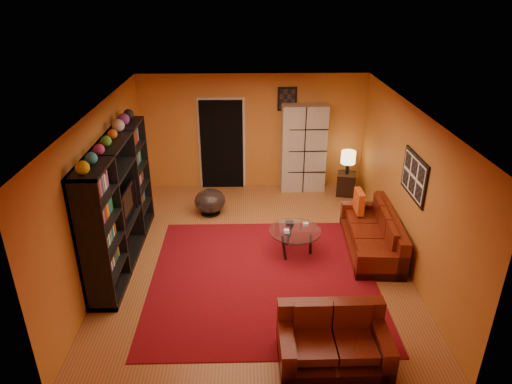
{
  "coord_description": "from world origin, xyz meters",
  "views": [
    {
      "loc": [
        -0.16,
        -6.82,
        4.39
      ],
      "look_at": [
        0.0,
        0.1,
        1.17
      ],
      "focal_mm": 32.0,
      "sensor_mm": 36.0,
      "label": 1
    }
  ],
  "objects_px": {
    "storage_cabinet": "(303,148)",
    "coffee_table": "(295,233)",
    "bowl_chair": "(210,201)",
    "table_lamp": "(348,158)",
    "entertainment_unit": "(119,202)",
    "sofa": "(376,235)",
    "loveseat": "(333,339)",
    "tv": "(123,203)",
    "side_table": "(346,184)"
  },
  "relations": [
    {
      "from": "storage_cabinet",
      "to": "coffee_table",
      "type": "bearing_deg",
      "value": -100.81
    },
    {
      "from": "bowl_chair",
      "to": "table_lamp",
      "type": "xyz_separation_m",
      "value": [
        2.98,
        0.87,
        0.59
      ]
    },
    {
      "from": "table_lamp",
      "to": "entertainment_unit",
      "type": "bearing_deg",
      "value": -150.54
    },
    {
      "from": "sofa",
      "to": "loveseat",
      "type": "bearing_deg",
      "value": -111.83
    },
    {
      "from": "bowl_chair",
      "to": "loveseat",
      "type": "bearing_deg",
      "value": -65.64
    },
    {
      "from": "entertainment_unit",
      "to": "coffee_table",
      "type": "bearing_deg",
      "value": 0.6
    },
    {
      "from": "sofa",
      "to": "bowl_chair",
      "type": "bearing_deg",
      "value": 158.26
    },
    {
      "from": "loveseat",
      "to": "table_lamp",
      "type": "bearing_deg",
      "value": -13.77
    },
    {
      "from": "entertainment_unit",
      "to": "loveseat",
      "type": "relative_size",
      "value": 2.19
    },
    {
      "from": "coffee_table",
      "to": "tv",
      "type": "bearing_deg",
      "value": 179.53
    },
    {
      "from": "tv",
      "to": "table_lamp",
      "type": "relative_size",
      "value": 1.88
    },
    {
      "from": "loveseat",
      "to": "bowl_chair",
      "type": "relative_size",
      "value": 2.16
    },
    {
      "from": "loveseat",
      "to": "coffee_table",
      "type": "distance_m",
      "value": 2.47
    },
    {
      "from": "loveseat",
      "to": "bowl_chair",
      "type": "distance_m",
      "value": 4.4
    },
    {
      "from": "entertainment_unit",
      "to": "table_lamp",
      "type": "distance_m",
      "value": 5.0
    },
    {
      "from": "loveseat",
      "to": "tv",
      "type": "bearing_deg",
      "value": 51.34
    },
    {
      "from": "side_table",
      "to": "table_lamp",
      "type": "xyz_separation_m",
      "value": [
        0.0,
        0.0,
        0.62
      ]
    },
    {
      "from": "tv",
      "to": "side_table",
      "type": "height_order",
      "value": "tv"
    },
    {
      "from": "loveseat",
      "to": "bowl_chair",
      "type": "bearing_deg",
      "value": 24.02
    },
    {
      "from": "coffee_table",
      "to": "bowl_chair",
      "type": "xyz_separation_m",
      "value": [
        -1.58,
        1.55,
        -0.13
      ]
    },
    {
      "from": "entertainment_unit",
      "to": "side_table",
      "type": "height_order",
      "value": "entertainment_unit"
    },
    {
      "from": "coffee_table",
      "to": "side_table",
      "type": "height_order",
      "value": "side_table"
    },
    {
      "from": "bowl_chair",
      "to": "table_lamp",
      "type": "height_order",
      "value": "table_lamp"
    },
    {
      "from": "side_table",
      "to": "coffee_table",
      "type": "bearing_deg",
      "value": -119.9
    },
    {
      "from": "bowl_chair",
      "to": "table_lamp",
      "type": "bearing_deg",
      "value": 16.34
    },
    {
      "from": "loveseat",
      "to": "side_table",
      "type": "bearing_deg",
      "value": -13.77
    },
    {
      "from": "loveseat",
      "to": "table_lamp",
      "type": "distance_m",
      "value": 5.05
    },
    {
      "from": "loveseat",
      "to": "side_table",
      "type": "height_order",
      "value": "loveseat"
    },
    {
      "from": "entertainment_unit",
      "to": "coffee_table",
      "type": "xyz_separation_m",
      "value": [
        2.95,
        0.03,
        -0.64
      ]
    },
    {
      "from": "side_table",
      "to": "storage_cabinet",
      "type": "bearing_deg",
      "value": 160.09
    },
    {
      "from": "coffee_table",
      "to": "table_lamp",
      "type": "xyz_separation_m",
      "value": [
        1.4,
        2.43,
        0.46
      ]
    },
    {
      "from": "tv",
      "to": "entertainment_unit",
      "type": "bearing_deg",
      "value": 137.56
    },
    {
      "from": "side_table",
      "to": "table_lamp",
      "type": "height_order",
      "value": "table_lamp"
    },
    {
      "from": "sofa",
      "to": "storage_cabinet",
      "type": "bearing_deg",
      "value": 114.39
    },
    {
      "from": "side_table",
      "to": "sofa",
      "type": "bearing_deg",
      "value": -88.57
    },
    {
      "from": "sofa",
      "to": "coffee_table",
      "type": "height_order",
      "value": "sofa"
    },
    {
      "from": "entertainment_unit",
      "to": "tv",
      "type": "relative_size",
      "value": 3.06
    },
    {
      "from": "entertainment_unit",
      "to": "storage_cabinet",
      "type": "distance_m",
      "value": 4.41
    },
    {
      "from": "sofa",
      "to": "storage_cabinet",
      "type": "height_order",
      "value": "storage_cabinet"
    },
    {
      "from": "entertainment_unit",
      "to": "storage_cabinet",
      "type": "relative_size",
      "value": 1.52
    },
    {
      "from": "sofa",
      "to": "side_table",
      "type": "height_order",
      "value": "sofa"
    },
    {
      "from": "sofa",
      "to": "storage_cabinet",
      "type": "xyz_separation_m",
      "value": [
        -1.01,
        2.66,
        0.7
      ]
    },
    {
      "from": "entertainment_unit",
      "to": "table_lamp",
      "type": "height_order",
      "value": "entertainment_unit"
    },
    {
      "from": "loveseat",
      "to": "bowl_chair",
      "type": "xyz_separation_m",
      "value": [
        -1.81,
        4.01,
        -0.01
      ]
    },
    {
      "from": "tv",
      "to": "table_lamp",
      "type": "bearing_deg",
      "value": -60.81
    },
    {
      "from": "loveseat",
      "to": "storage_cabinet",
      "type": "xyz_separation_m",
      "value": [
        0.22,
        5.22,
        0.7
      ]
    },
    {
      "from": "sofa",
      "to": "bowl_chair",
      "type": "distance_m",
      "value": 3.36
    },
    {
      "from": "coffee_table",
      "to": "table_lamp",
      "type": "distance_m",
      "value": 2.84
    },
    {
      "from": "tv",
      "to": "side_table",
      "type": "relative_size",
      "value": 1.96
    },
    {
      "from": "tv",
      "to": "bowl_chair",
      "type": "xyz_separation_m",
      "value": [
        1.32,
        1.53,
        -0.72
      ]
    }
  ]
}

